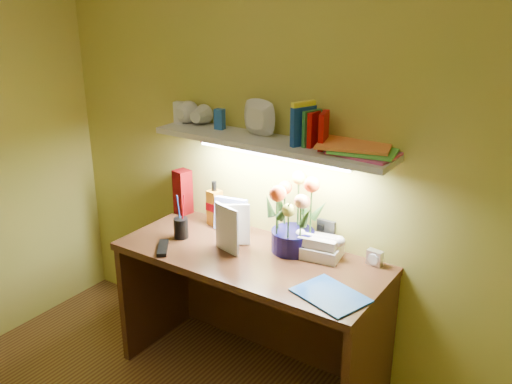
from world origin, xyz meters
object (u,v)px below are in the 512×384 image
(telephone, at_px, (320,245))
(desk_clock, at_px, (375,258))
(flower_bouquet, at_px, (293,215))
(whisky_bottle, at_px, (215,203))
(desk, at_px, (250,318))

(telephone, height_order, desk_clock, telephone)
(flower_bouquet, xyz_separation_m, whisky_bottle, (-0.54, 0.05, -0.07))
(flower_bouquet, height_order, desk_clock, flower_bouquet)
(flower_bouquet, bearing_deg, desk, -132.58)
(desk, bearing_deg, telephone, 31.25)
(flower_bouquet, distance_m, whisky_bottle, 0.55)
(flower_bouquet, relative_size, desk_clock, 5.06)
(desk, relative_size, desk_clock, 18.05)
(telephone, relative_size, whisky_bottle, 0.83)
(telephone, distance_m, whisky_bottle, 0.69)
(flower_bouquet, bearing_deg, whisky_bottle, 175.09)
(flower_bouquet, relative_size, telephone, 1.82)
(desk, bearing_deg, flower_bouquet, 47.42)
(flower_bouquet, distance_m, desk_clock, 0.45)
(whisky_bottle, bearing_deg, flower_bouquet, -4.91)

